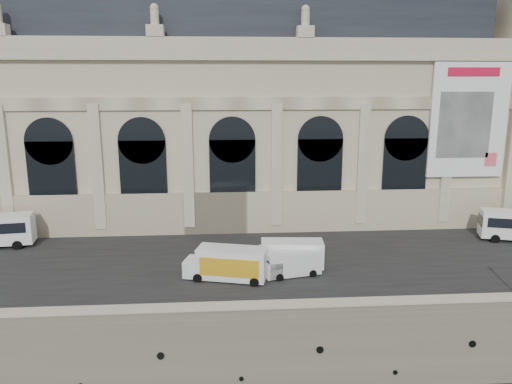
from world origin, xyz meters
TOP-DOWN VIEW (x-y plane):
  - quay at (0.00, 35.00)m, footprint 160.00×70.00m
  - street at (0.00, 14.00)m, footprint 160.00×24.00m
  - parapet at (0.00, 0.60)m, footprint 160.00×1.40m
  - museum at (-5.98, 30.86)m, footprint 69.00×18.70m
  - van_b at (0.81, 8.79)m, footprint 5.51×3.06m
  - van_c at (0.94, 10.70)m, footprint 6.24×2.90m
  - box_truck at (-4.86, 8.35)m, footprint 7.74×4.13m

SIDE VIEW (x-z plane):
  - quay at x=0.00m, z-range 0.00..6.00m
  - street at x=0.00m, z-range 6.00..6.06m
  - parapet at x=0.00m, z-range 6.01..7.22m
  - van_b at x=0.81m, z-range 6.03..8.34m
  - van_c at x=0.94m, z-range 6.03..8.74m
  - box_truck at x=-4.86m, z-range 6.01..8.99m
  - museum at x=-5.98m, z-range 5.17..34.27m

